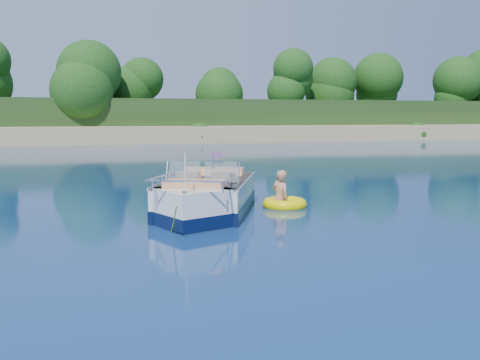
{
  "coord_description": "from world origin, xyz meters",
  "views": [
    {
      "loc": [
        -2.37,
        -11.88,
        2.48
      ],
      "look_at": [
        1.28,
        1.05,
        0.85
      ],
      "focal_mm": 40.0,
      "sensor_mm": 36.0,
      "label": 1
    }
  ],
  "objects": [
    {
      "name": "treeline",
      "position": [
        0.04,
        41.01,
        5.55
      ],
      "size": [
        150.0,
        7.12,
        8.19
      ],
      "color": "black",
      "rests_on": "ground"
    },
    {
      "name": "boy",
      "position": [
        2.56,
        1.65,
        0.0
      ],
      "size": [
        0.72,
        0.94,
        1.69
      ],
      "primitive_type": "imported",
      "rotation": [
        0.0,
        -0.17,
        2.02
      ],
      "color": "tan",
      "rests_on": "ground"
    },
    {
      "name": "tow_tube",
      "position": [
        2.71,
        1.61,
        0.08
      ],
      "size": [
        1.22,
        1.22,
        0.32
      ],
      "rotation": [
        0.0,
        0.0,
        -0.01
      ],
      "color": "#FFEA00",
      "rests_on": "ground"
    },
    {
      "name": "motorboat",
      "position": [
        0.4,
        1.17,
        0.38
      ],
      "size": [
        3.46,
        5.48,
        1.94
      ],
      "rotation": [
        0.0,
        0.0,
        -0.4
      ],
      "color": "white",
      "rests_on": "ground"
    },
    {
      "name": "shoreline",
      "position": [
        0.0,
        63.77,
        0.98
      ],
      "size": [
        170.0,
        59.0,
        6.0
      ],
      "color": "tan",
      "rests_on": "ground"
    },
    {
      "name": "ground",
      "position": [
        0.0,
        0.0,
        0.0
      ],
      "size": [
        160.0,
        160.0,
        0.0
      ],
      "primitive_type": "plane",
      "color": "#0A1F47",
      "rests_on": "ground"
    }
  ]
}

